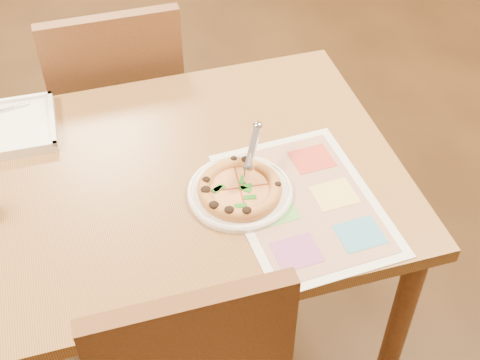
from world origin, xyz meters
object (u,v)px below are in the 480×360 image
object	(u,v)px
chair_far	(117,92)
plate	(240,192)
pizza	(240,189)
pizza_cutter	(251,154)
dining_table	(149,205)
menu	(305,203)

from	to	relation	value
chair_far	plate	bearing A→B (deg)	106.83
pizza	pizza_cutter	xyz separation A→B (m)	(0.05, 0.05, 0.06)
dining_table	pizza_cutter	distance (m)	0.31
menu	pizza_cutter	bearing A→B (deg)	128.86
pizza_cutter	chair_far	bearing A→B (deg)	51.02
dining_table	plate	bearing A→B (deg)	-27.19
chair_far	pizza	xyz separation A→B (m)	(0.21, -0.72, 0.18)
dining_table	plate	distance (m)	0.26
menu	pizza	bearing A→B (deg)	154.27
plate	pizza	bearing A→B (deg)	-112.71
plate	menu	bearing A→B (deg)	-27.71
pizza_cutter	dining_table	bearing A→B (deg)	106.28
chair_far	menu	world-z (taller)	chair_far
dining_table	pizza	size ratio (longest dim) A/B	6.23
dining_table	pizza_cutter	world-z (taller)	pizza_cutter
dining_table	menu	distance (m)	0.41
pizza_cutter	menu	xyz separation A→B (m)	(0.10, -0.12, -0.08)
plate	pizza	size ratio (longest dim) A/B	1.24
menu	plate	bearing A→B (deg)	152.29
dining_table	pizza	bearing A→B (deg)	-28.50
pizza_cutter	menu	distance (m)	0.18
plate	dining_table	bearing A→B (deg)	152.81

